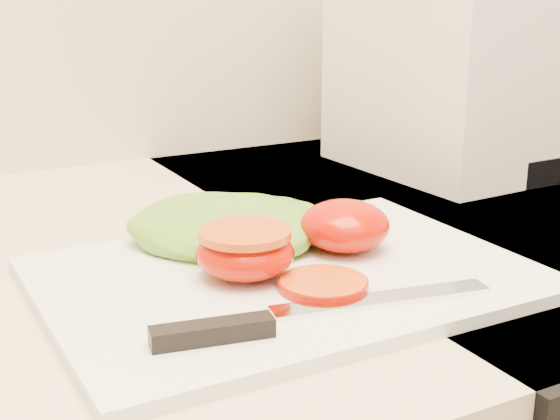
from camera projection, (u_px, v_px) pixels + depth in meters
name	position (u px, v px, depth m)	size (l,w,h in m)	color
cutting_board	(286.00, 277.00, 0.58)	(0.36, 0.26, 0.01)	white
tomato_half_dome	(345.00, 225.00, 0.62)	(0.07, 0.07, 0.04)	#BA1C00
tomato_half_cut	(245.00, 251.00, 0.57)	(0.07, 0.07, 0.04)	#BA1C00
tomato_slice_0	(323.00, 284.00, 0.55)	(0.06, 0.06, 0.01)	#CA5C1E
lettuce_leaf_0	(226.00, 227.00, 0.63)	(0.16, 0.11, 0.03)	#6CB630
lettuce_leaf_1	(272.00, 222.00, 0.66)	(0.11, 0.08, 0.02)	#6CB630
knife	(284.00, 318.00, 0.49)	(0.24, 0.05, 0.01)	silver
appliance	(455.00, 40.00, 0.90)	(0.20, 0.25, 0.30)	white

